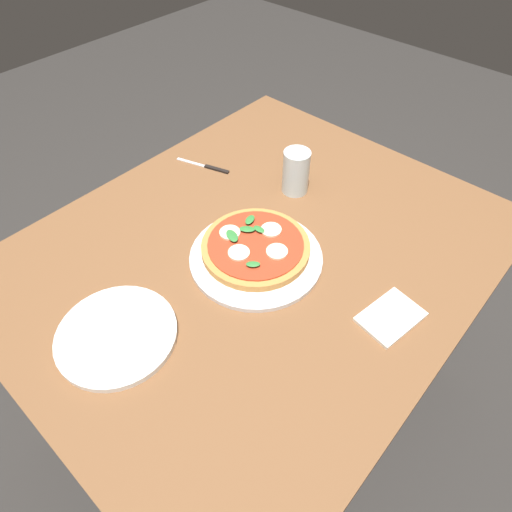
{
  "coord_description": "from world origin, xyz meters",
  "views": [
    {
      "loc": [
        0.54,
        0.49,
        1.46
      ],
      "look_at": [
        0.03,
        0.02,
        0.71
      ],
      "focal_mm": 31.2,
      "sensor_mm": 36.0,
      "label": 1
    }
  ],
  "objects_px": {
    "pizza": "(255,246)",
    "napkin": "(391,317)",
    "glass_cup": "(296,172)",
    "dining_table": "(257,275)",
    "serving_tray": "(256,257)",
    "plate_white": "(117,335)",
    "knife": "(209,167)"
  },
  "relations": [
    {
      "from": "plate_white",
      "to": "napkin",
      "type": "xyz_separation_m",
      "value": [
        -0.4,
        0.38,
        -0.0
      ]
    },
    {
      "from": "pizza",
      "to": "napkin",
      "type": "bearing_deg",
      "value": 98.68
    },
    {
      "from": "pizza",
      "to": "glass_cup",
      "type": "bearing_deg",
      "value": -162.08
    },
    {
      "from": "pizza",
      "to": "serving_tray",
      "type": "bearing_deg",
      "value": 45.75
    },
    {
      "from": "pizza",
      "to": "napkin",
      "type": "xyz_separation_m",
      "value": [
        -0.05,
        0.33,
        -0.02
      ]
    },
    {
      "from": "napkin",
      "to": "knife",
      "type": "distance_m",
      "value": 0.66
    },
    {
      "from": "plate_white",
      "to": "knife",
      "type": "height_order",
      "value": "plate_white"
    },
    {
      "from": "plate_white",
      "to": "glass_cup",
      "type": "bearing_deg",
      "value": -177.34
    },
    {
      "from": "dining_table",
      "to": "plate_white",
      "type": "bearing_deg",
      "value": -6.23
    },
    {
      "from": "serving_tray",
      "to": "glass_cup",
      "type": "bearing_deg",
      "value": -160.32
    },
    {
      "from": "glass_cup",
      "to": "napkin",
      "type": "bearing_deg",
      "value": 64.46
    },
    {
      "from": "napkin",
      "to": "knife",
      "type": "relative_size",
      "value": 0.8
    },
    {
      "from": "serving_tray",
      "to": "pizza",
      "type": "height_order",
      "value": "pizza"
    },
    {
      "from": "knife",
      "to": "napkin",
      "type": "bearing_deg",
      "value": 80.44
    },
    {
      "from": "dining_table",
      "to": "pizza",
      "type": "bearing_deg",
      "value": 34.48
    },
    {
      "from": "napkin",
      "to": "knife",
      "type": "xyz_separation_m",
      "value": [
        -0.11,
        -0.65,
        -0.0
      ]
    },
    {
      "from": "pizza",
      "to": "plate_white",
      "type": "bearing_deg",
      "value": -8.29
    },
    {
      "from": "serving_tray",
      "to": "knife",
      "type": "distance_m",
      "value": 0.38
    },
    {
      "from": "pizza",
      "to": "napkin",
      "type": "height_order",
      "value": "pizza"
    },
    {
      "from": "dining_table",
      "to": "serving_tray",
      "type": "distance_m",
      "value": 0.11
    },
    {
      "from": "glass_cup",
      "to": "plate_white",
      "type": "bearing_deg",
      "value": 2.66
    },
    {
      "from": "pizza",
      "to": "glass_cup",
      "type": "height_order",
      "value": "glass_cup"
    },
    {
      "from": "pizza",
      "to": "dining_table",
      "type": "bearing_deg",
      "value": -145.52
    },
    {
      "from": "serving_tray",
      "to": "plate_white",
      "type": "distance_m",
      "value": 0.35
    },
    {
      "from": "napkin",
      "to": "glass_cup",
      "type": "bearing_deg",
      "value": -115.54
    },
    {
      "from": "dining_table",
      "to": "serving_tray",
      "type": "xyz_separation_m",
      "value": [
        0.03,
        0.02,
        0.11
      ]
    },
    {
      "from": "serving_tray",
      "to": "plate_white",
      "type": "relative_size",
      "value": 1.28
    },
    {
      "from": "napkin",
      "to": "glass_cup",
      "type": "height_order",
      "value": "glass_cup"
    },
    {
      "from": "dining_table",
      "to": "napkin",
      "type": "height_order",
      "value": "napkin"
    },
    {
      "from": "napkin",
      "to": "knife",
      "type": "height_order",
      "value": "napkin"
    },
    {
      "from": "napkin",
      "to": "glass_cup",
      "type": "distance_m",
      "value": 0.46
    },
    {
      "from": "serving_tray",
      "to": "napkin",
      "type": "xyz_separation_m",
      "value": [
        -0.06,
        0.32,
        -0.0
      ]
    }
  ]
}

